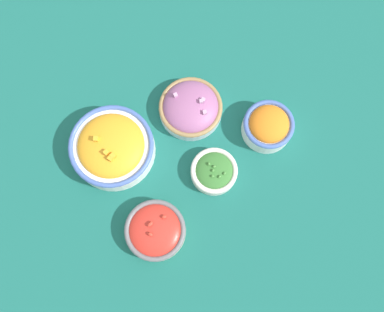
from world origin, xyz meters
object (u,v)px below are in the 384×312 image
at_px(bowl_squash, 112,147).
at_px(bowl_cherry_tomatoes, 155,230).
at_px(bowl_carrots, 268,126).
at_px(bowl_broccoli, 214,171).
at_px(bowl_red_onion, 191,108).

distance_m(bowl_squash, bowl_cherry_tomatoes, 0.22).
bearing_deg(bowl_cherry_tomatoes, bowl_carrots, -152.53).
height_order(bowl_carrots, bowl_cherry_tomatoes, bowl_carrots).
relative_size(bowl_carrots, bowl_broccoli, 1.10).
distance_m(bowl_carrots, bowl_broccoli, 0.17).
bearing_deg(bowl_broccoli, bowl_squash, -28.16).
distance_m(bowl_carrots, bowl_squash, 0.38).
height_order(bowl_carrots, bowl_red_onion, bowl_carrots).
height_order(bowl_broccoli, bowl_cherry_tomatoes, bowl_cherry_tomatoes).
distance_m(bowl_squash, bowl_red_onion, 0.22).
bearing_deg(bowl_cherry_tomatoes, bowl_squash, -76.84).
distance_m(bowl_broccoli, bowl_red_onion, 0.17).
bearing_deg(bowl_squash, bowl_broccoli, 151.84).
bearing_deg(bowl_red_onion, bowl_cherry_tomatoes, 59.42).
height_order(bowl_cherry_tomatoes, bowl_red_onion, bowl_red_onion).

